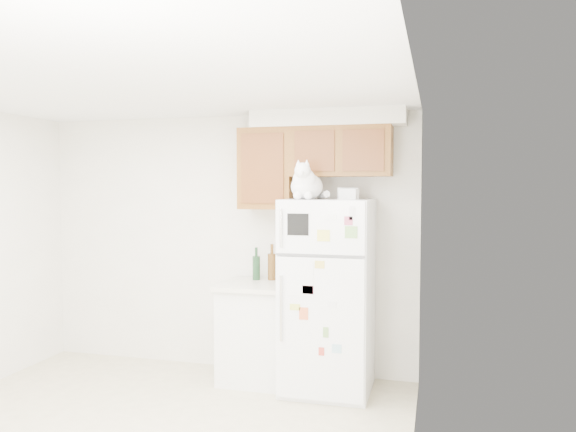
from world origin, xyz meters
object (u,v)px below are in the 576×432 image
(storage_box_front, at_px, (349,194))
(bottle_green, at_px, (256,264))
(refrigerator, at_px, (328,295))
(storage_box_back, at_px, (347,193))
(base_counter, at_px, (256,331))
(bottle_amber, at_px, (272,262))
(cat, at_px, (306,184))

(storage_box_front, relative_size, bottle_green, 0.48)
(refrigerator, xyz_separation_m, storage_box_back, (0.14, 0.16, 0.90))
(storage_box_back, relative_size, storage_box_front, 1.20)
(refrigerator, distance_m, storage_box_back, 0.92)
(base_counter, distance_m, storage_box_back, 1.54)
(refrigerator, xyz_separation_m, bottle_amber, (-0.59, 0.26, 0.24))
(storage_box_back, bearing_deg, storage_box_front, -87.40)
(refrigerator, height_order, base_counter, refrigerator)
(bottle_green, bearing_deg, base_counter, -72.46)
(storage_box_back, relative_size, bottle_green, 0.58)
(cat, bearing_deg, storage_box_back, 43.62)
(storage_box_front, bearing_deg, storage_box_back, 111.44)
(refrigerator, bearing_deg, base_counter, 173.91)
(refrigerator, relative_size, storage_box_front, 11.33)
(base_counter, relative_size, storage_box_front, 6.13)
(storage_box_front, distance_m, bottle_green, 1.17)
(refrigerator, relative_size, bottle_amber, 4.95)
(refrigerator, distance_m, bottle_amber, 0.69)
(cat, xyz_separation_m, storage_box_front, (0.35, 0.12, -0.08))
(cat, relative_size, bottle_amber, 1.41)
(bottle_amber, bearing_deg, cat, -42.89)
(refrigerator, xyz_separation_m, bottle_green, (-0.74, 0.22, 0.22))
(refrigerator, height_order, cat, cat)
(refrigerator, bearing_deg, cat, -139.97)
(base_counter, height_order, bottle_amber, bottle_amber)
(bottle_amber, bearing_deg, storage_box_front, -19.57)
(base_counter, relative_size, bottle_amber, 2.68)
(cat, bearing_deg, storage_box_front, 18.71)
(base_counter, relative_size, bottle_green, 2.96)
(refrigerator, distance_m, bottle_green, 0.80)
(bottle_green, bearing_deg, refrigerator, -16.87)
(refrigerator, relative_size, cat, 3.50)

